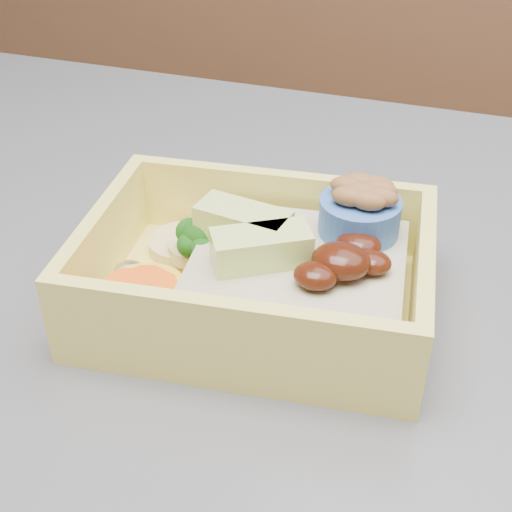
% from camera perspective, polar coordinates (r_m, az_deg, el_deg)
% --- Properties ---
extents(bento_box, '(0.21, 0.16, 0.07)m').
position_cam_1_polar(bento_box, '(0.41, 0.97, -1.36)').
color(bento_box, '#FFEB69').
rests_on(bento_box, island).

